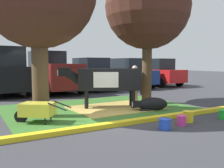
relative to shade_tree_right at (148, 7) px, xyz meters
The scene contains 18 objects.
ground_plane 5.05m from the shade_tree_right, 146.40° to the right, with size 80.00×80.00×0.00m, color #38383D.
grass_island 4.55m from the shade_tree_right, behind, with size 6.67×4.85×0.02m, color #386B28.
curb_yellow 5.19m from the shade_tree_right, 131.23° to the right, with size 7.87×0.24×0.12m, color yellow.
hay_bedding 4.31m from the shade_tree_right, 168.32° to the right, with size 3.20×2.40×0.04m, color tan.
shade_tree_right is the anchor object (origin of this frame).
cow_holstein 3.50m from the shade_tree_right, behind, with size 2.95×1.74×1.54m.
calf_lying 4.07m from the shade_tree_right, 121.63° to the right, with size 1.33×0.82×0.48m.
person_handler 3.16m from the shade_tree_right, 163.63° to the left, with size 0.38×0.42×1.60m.
wheelbarrow 6.11m from the shade_tree_right, 166.49° to the right, with size 1.45×1.25×0.63m.
bucket_blue 5.59m from the shade_tree_right, 121.63° to the right, with size 0.33×0.33×0.28m.
bucket_pink 5.32m from the shade_tree_right, 113.30° to the right, with size 0.27×0.27×0.28m.
bucket_yellow 5.08m from the shade_tree_right, 107.42° to the right, with size 0.32×0.32×0.32m.
bucket_green 5.18m from the shade_tree_right, 86.57° to the right, with size 0.32×0.32×0.28m.
suv_black 8.27m from the shade_tree_right, 127.92° to the left, with size 2.26×4.67×2.52m.
pickup_truck_maroon 7.12m from the shade_tree_right, 109.59° to the left, with size 2.38×5.47×2.42m.
sedan_blue 6.84m from the shade_tree_right, 86.84° to the left, with size 2.16×4.47×2.02m.
sedan_red 7.59m from the shade_tree_right, 62.16° to the left, with size 2.16×4.47×2.02m.
hatchback_white 9.11m from the shade_tree_right, 46.74° to the left, with size 2.16×4.47×2.02m.
Camera 1 is at (-3.85, -6.45, 1.70)m, focal length 39.72 mm.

